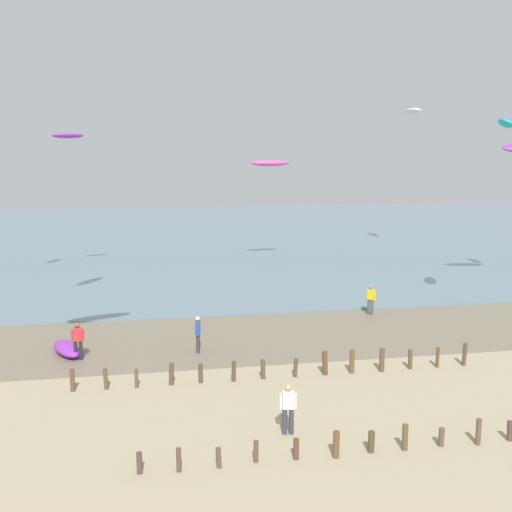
% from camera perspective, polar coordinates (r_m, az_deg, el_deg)
% --- Properties ---
extents(wet_sand_strip, '(120.00, 8.67, 0.01)m').
position_cam_1_polar(wet_sand_strip, '(31.57, -9.15, -7.61)').
color(wet_sand_strip, '#7A6D59').
rests_on(wet_sand_strip, ground).
extents(sea, '(160.00, 70.00, 0.10)m').
position_cam_1_polar(sea, '(70.14, -9.94, 1.79)').
color(sea, slate).
rests_on(sea, ground).
extents(groyne_mid, '(18.85, 0.35, 0.86)m').
position_cam_1_polar(groyne_mid, '(21.89, 18.25, -14.85)').
color(groyne_mid, '#513832').
rests_on(groyne_mid, ground).
extents(groyne_far, '(16.55, 0.30, 1.01)m').
position_cam_1_polar(groyne_far, '(26.53, 3.14, -9.82)').
color(groyne_far, brown).
rests_on(groyne_far, ground).
extents(person_nearest_camera, '(0.41, 0.45, 1.71)m').
position_cam_1_polar(person_nearest_camera, '(36.61, 10.20, -3.79)').
color(person_nearest_camera, '#4C4C56').
rests_on(person_nearest_camera, ground).
extents(person_mid_beach, '(0.56, 0.27, 1.71)m').
position_cam_1_polar(person_mid_beach, '(21.37, 2.89, -13.36)').
color(person_mid_beach, '#383842').
rests_on(person_mid_beach, ground).
extents(person_right_flank, '(0.57, 0.23, 1.71)m').
position_cam_1_polar(person_right_flank, '(29.49, -15.63, -7.22)').
color(person_right_flank, '#232328').
rests_on(person_right_flank, ground).
extents(person_far_down_beach, '(0.28, 0.56, 1.71)m').
position_cam_1_polar(person_far_down_beach, '(29.55, -5.22, -6.87)').
color(person_far_down_beach, '#383842').
rests_on(person_far_down_beach, ground).
extents(grounded_kite, '(1.87, 2.79, 0.53)m').
position_cam_1_polar(grounded_kite, '(30.63, -16.55, -7.92)').
color(grounded_kite, purple).
rests_on(grounded_kite, ground).
extents(kite_aloft_2, '(1.36, 3.18, 0.66)m').
position_cam_1_polar(kite_aloft_2, '(58.84, 13.89, 12.46)').
color(kite_aloft_2, white).
extents(kite_aloft_4, '(1.91, 2.68, 0.72)m').
position_cam_1_polar(kite_aloft_4, '(36.64, 21.39, 11.00)').
color(kite_aloft_4, '#19B2B7').
extents(kite_aloft_5, '(3.25, 1.40, 0.52)m').
position_cam_1_polar(kite_aloft_5, '(50.72, 1.27, 8.30)').
color(kite_aloft_5, '#E54C99').
extents(kite_aloft_6, '(2.35, 1.49, 0.52)m').
position_cam_1_polar(kite_aloft_6, '(47.52, -16.47, 10.28)').
color(kite_aloft_6, purple).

